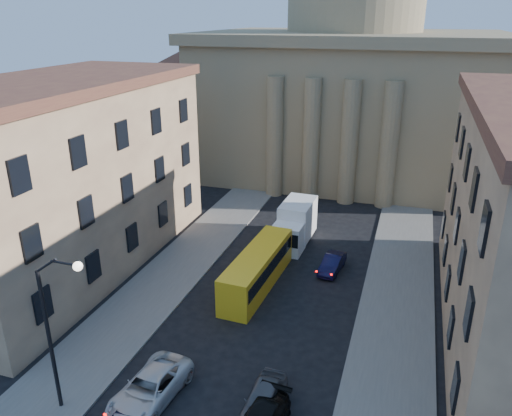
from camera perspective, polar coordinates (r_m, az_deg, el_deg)
The scene contains 10 objects.
sidewalk_left at distance 36.48m, azimuth -12.83°, elevation -10.56°, with size 5.00×60.00×0.15m, color #615E59.
sidewalk_right at distance 32.36m, azimuth 15.26°, elevation -15.39°, with size 5.00×60.00×0.15m, color #615E59.
church at distance 64.63m, azimuth 10.72°, elevation 14.65°, with size 68.02×28.76×36.60m.
building_left at distance 41.11m, azimuth -21.18°, elevation 3.48°, with size 11.60×26.60×14.70m.
street_lamp at distance 26.20m, azimuth -21.95°, elevation -12.06°, with size 2.62×0.44×8.83m.
car_left_mid at distance 28.27m, azimuth -12.04°, elevation -19.49°, with size 2.54×5.50×1.53m, color silver.
car_right_far at distance 27.14m, azimuth 0.81°, elevation -21.07°, with size 1.72×4.26×1.45m, color #4A4A4F.
car_right_distant at distance 40.02m, azimuth 8.71°, elevation -6.29°, with size 1.34×3.85×1.27m, color black.
city_bus at distance 37.08m, azimuth 0.17°, elevation -6.87°, with size 2.79×9.99×2.78m.
box_truck at distance 44.08m, azimuth 4.47°, elevation -1.93°, with size 2.70×6.47×3.51m.
Camera 1 is at (8.33, -8.22, 19.04)m, focal length 35.00 mm.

